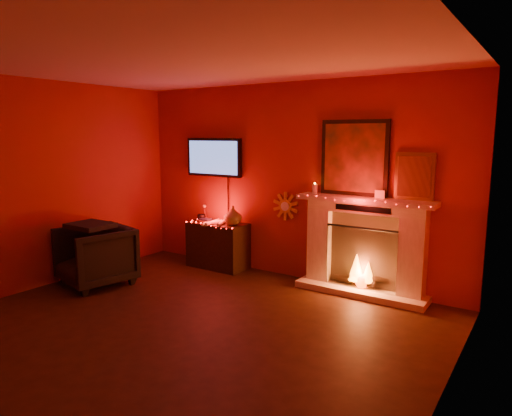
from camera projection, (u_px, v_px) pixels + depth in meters
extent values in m
plane|color=black|center=(163.00, 339.00, 4.49)|extent=(5.00, 5.00, 0.00)
plane|color=beige|center=(153.00, 55.00, 4.06)|extent=(5.00, 5.00, 0.00)
plane|color=#A6301A|center=(289.00, 181.00, 6.33)|extent=(5.00, 0.00, 5.00)
plane|color=#A6301A|center=(14.00, 187.00, 5.64)|extent=(0.00, 5.00, 5.00)
plane|color=#A6301A|center=(438.00, 237.00, 2.91)|extent=(0.00, 5.00, 5.00)
cube|color=beige|center=(360.00, 291.00, 5.75)|extent=(1.65, 0.40, 0.08)
cube|color=beige|center=(321.00, 244.00, 6.07)|extent=(0.30, 0.22, 0.95)
cube|color=beige|center=(413.00, 257.00, 5.42)|extent=(0.30, 0.22, 0.95)
cube|color=beige|center=(366.00, 208.00, 5.66)|extent=(1.50, 0.22, 0.14)
cube|color=beige|center=(364.00, 200.00, 5.59)|extent=(1.72, 0.34, 0.06)
cube|color=#86664E|center=(366.00, 249.00, 5.79)|extent=(0.90, 0.10, 0.95)
cube|color=black|center=(360.00, 259.00, 5.66)|extent=(0.90, 0.02, 0.78)
cylinder|color=black|center=(354.00, 281.00, 5.84)|extent=(0.55, 0.09, 0.09)
cylinder|color=black|center=(369.00, 279.00, 5.75)|extent=(0.51, 0.18, 0.08)
cone|color=orange|center=(356.00, 267.00, 5.80)|extent=(0.20, 0.20, 0.34)
cone|color=orange|center=(368.00, 272.00, 5.73)|extent=(0.16, 0.16, 0.26)
sphere|color=#FF3F07|center=(362.00, 281.00, 5.78)|extent=(0.18, 0.18, 0.18)
cube|color=black|center=(354.00, 158.00, 5.73)|extent=(0.88, 0.05, 0.95)
cube|color=#C8471A|center=(354.00, 158.00, 5.71)|extent=(0.78, 0.01, 0.85)
cube|color=gold|center=(415.00, 176.00, 5.36)|extent=(0.46, 0.04, 0.56)
cube|color=#AA6A27|center=(414.00, 176.00, 5.34)|extent=(0.38, 0.01, 0.48)
cylinder|color=beige|center=(315.00, 189.00, 6.00)|extent=(0.07, 0.07, 0.12)
cube|color=white|center=(380.00, 194.00, 5.50)|extent=(0.12, 0.01, 0.10)
cube|color=black|center=(214.00, 157.00, 6.96)|extent=(1.00, 0.06, 0.58)
cube|color=#4E73CA|center=(213.00, 157.00, 6.93)|extent=(0.92, 0.01, 0.50)
cylinder|color=black|center=(228.00, 199.00, 6.93)|extent=(0.02, 0.02, 0.66)
cylinder|color=gold|center=(285.00, 206.00, 6.40)|extent=(0.20, 0.03, 0.20)
cylinder|color=white|center=(285.00, 206.00, 6.39)|extent=(0.13, 0.01, 0.13)
cube|color=black|center=(218.00, 245.00, 6.89)|extent=(0.90, 0.45, 0.68)
imported|color=brown|center=(233.00, 215.00, 6.68)|extent=(0.27, 0.27, 0.28)
imported|color=black|center=(201.00, 217.00, 7.00)|extent=(0.13, 0.13, 0.10)
cylinder|color=white|center=(212.00, 222.00, 6.76)|extent=(0.11, 0.38, 0.05)
cylinder|color=white|center=(212.00, 223.00, 6.73)|extent=(0.13, 0.38, 0.05)
cylinder|color=white|center=(222.00, 223.00, 6.72)|extent=(0.19, 0.37, 0.05)
cube|color=#5F2C1B|center=(205.00, 221.00, 6.90)|extent=(0.20, 0.14, 0.03)
cube|color=#1F2C49|center=(206.00, 219.00, 6.89)|extent=(0.17, 0.12, 0.02)
imported|color=black|center=(95.00, 256.00, 6.08)|extent=(1.02, 1.03, 0.79)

